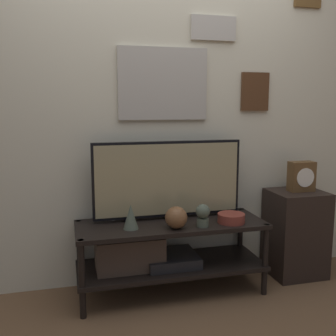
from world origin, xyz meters
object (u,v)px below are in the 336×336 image
vase_slim_bronze (131,217)px  decorative_bust (203,214)px  vase_round_glass (176,218)px  mantel_clock (301,176)px  television (168,179)px  candle_jar (113,213)px  vase_wide_bowl (231,218)px

vase_slim_bronze → decorative_bust: size_ratio=1.08×
vase_round_glass → mantel_clock: mantel_clock is taller
television → decorative_bust: 0.36m
candle_jar → decorative_bust: size_ratio=0.61×
vase_round_glass → decorative_bust: 0.18m
candle_jar → mantel_clock: bearing=-5.3°
vase_round_glass → candle_jar: size_ratio=1.59×
vase_slim_bronze → mantel_clock: mantel_clock is taller
vase_round_glass → mantel_clock: (1.04, 0.19, 0.19)m
television → candle_jar: (-0.38, 0.08, -0.24)m
vase_round_glass → decorative_bust: decorative_bust is taller
decorative_bust → mantel_clock: mantel_clock is taller
vase_round_glass → vase_slim_bronze: bearing=167.3°
vase_slim_bronze → candle_jar: (-0.09, 0.25, -0.04)m
television → mantel_clock: television is taller
decorative_bust → mantel_clock: (0.86, 0.19, 0.18)m
vase_wide_bowl → mantel_clock: (0.64, 0.16, 0.23)m
vase_wide_bowl → vase_round_glass: size_ratio=1.28×
television → vase_round_glass: 0.32m
candle_jar → decorative_bust: bearing=-29.9°
vase_slim_bronze → vase_wide_bowl: bearing=-2.8°
candle_jar → mantel_clock: size_ratio=0.41×
vase_slim_bronze → vase_round_glass: (0.29, -0.06, -0.01)m
vase_wide_bowl → vase_slim_bronze: size_ratio=1.14×
candle_jar → vase_slim_bronze: bearing=-70.8°
vase_slim_bronze → candle_jar: 0.27m
decorative_bust → television: bearing=126.4°
vase_slim_bronze → vase_round_glass: 0.30m
vase_slim_bronze → candle_jar: vase_slim_bronze is taller
candle_jar → decorative_bust: 0.65m
vase_wide_bowl → vase_slim_bronze: 0.69m
vase_wide_bowl → vase_round_glass: bearing=-175.6°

